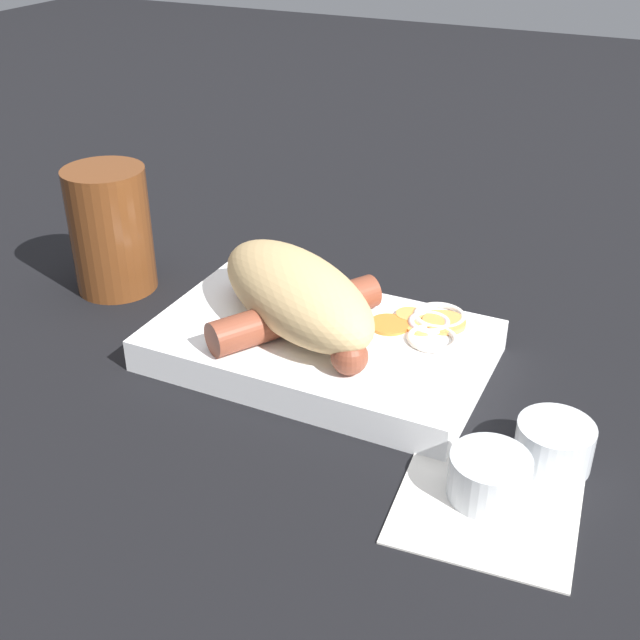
% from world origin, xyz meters
% --- Properties ---
extents(ground_plane, '(3.00, 3.00, 0.00)m').
position_xyz_m(ground_plane, '(0.00, 0.00, 0.00)').
color(ground_plane, black).
extents(food_tray, '(0.26, 0.16, 0.03)m').
position_xyz_m(food_tray, '(0.00, 0.00, 0.01)').
color(food_tray, white).
rests_on(food_tray, ground_plane).
extents(bread_roll, '(0.19, 0.16, 0.06)m').
position_xyz_m(bread_roll, '(0.02, 0.00, 0.06)').
color(bread_roll, tan).
rests_on(bread_roll, food_tray).
extents(sausage, '(0.15, 0.14, 0.03)m').
position_xyz_m(sausage, '(0.02, 0.01, 0.04)').
color(sausage, brown).
rests_on(sausage, food_tray).
extents(pickled_veggies, '(0.08, 0.08, 0.01)m').
position_xyz_m(pickled_veggies, '(-0.08, -0.04, 0.03)').
color(pickled_veggies, orange).
rests_on(pickled_veggies, food_tray).
extents(napkin, '(0.12, 0.12, 0.00)m').
position_xyz_m(napkin, '(-0.17, 0.11, 0.00)').
color(napkin, white).
rests_on(napkin, ground_plane).
extents(condiment_cup_near, '(0.05, 0.05, 0.03)m').
position_xyz_m(condiment_cup_near, '(-0.16, 0.10, 0.01)').
color(condiment_cup_near, silver).
rests_on(condiment_cup_near, ground_plane).
extents(condiment_cup_far, '(0.05, 0.05, 0.03)m').
position_xyz_m(condiment_cup_far, '(-0.19, 0.05, 0.01)').
color(condiment_cup_far, silver).
rests_on(condiment_cup_far, ground_plane).
extents(drink_glass, '(0.07, 0.07, 0.12)m').
position_xyz_m(drink_glass, '(0.23, -0.03, 0.06)').
color(drink_glass, brown).
rests_on(drink_glass, ground_plane).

